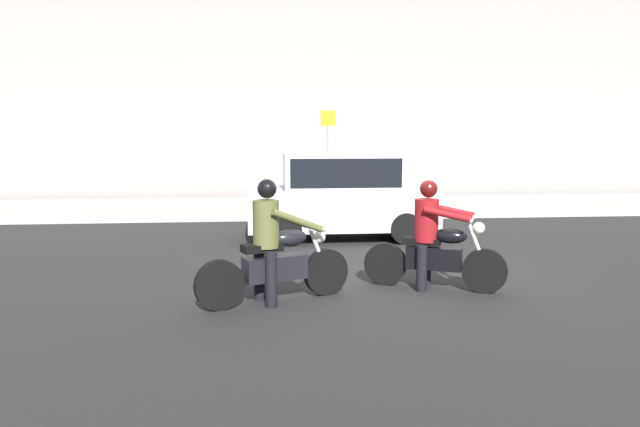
# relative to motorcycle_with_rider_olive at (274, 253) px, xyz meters

# --- Properties ---
(ground_plane) EXTENTS (80.00, 80.00, 0.00)m
(ground_plane) POSITION_rel_motorcycle_with_rider_olive_xyz_m (1.92, 1.58, -0.66)
(ground_plane) COLOR black
(sidewalk_slab) EXTENTS (40.00, 4.40, 0.14)m
(sidewalk_slab) POSITION_rel_motorcycle_with_rider_olive_xyz_m (1.92, 9.58, -0.59)
(sidewalk_slab) COLOR #A8A399
(sidewalk_slab) RESTS_ON ground_plane
(motorcycle_with_rider_olive) EXTENTS (2.05, 1.04, 1.64)m
(motorcycle_with_rider_olive) POSITION_rel_motorcycle_with_rider_olive_xyz_m (0.00, 0.00, 0.00)
(motorcycle_with_rider_olive) COLOR black
(motorcycle_with_rider_olive) RESTS_ON ground_plane
(motorcycle_with_rider_crimson) EXTENTS (1.91, 1.02, 1.57)m
(motorcycle_with_rider_crimson) POSITION_rel_motorcycle_with_rider_olive_xyz_m (2.28, 0.49, -0.02)
(motorcycle_with_rider_crimson) COLOR black
(motorcycle_with_rider_crimson) RESTS_ON ground_plane
(parked_hatchback_silver) EXTENTS (3.90, 1.76, 1.80)m
(parked_hatchback_silver) POSITION_rel_motorcycle_with_rider_olive_xyz_m (1.51, 4.71, 0.27)
(parked_hatchback_silver) COLOR #B2B5BA
(parked_hatchback_silver) RESTS_ON ground_plane
(street_sign_post) EXTENTS (0.44, 0.08, 2.77)m
(street_sign_post) POSITION_rel_motorcycle_with_rider_olive_xyz_m (1.79, 9.93, 1.14)
(street_sign_post) COLOR gray
(street_sign_post) RESTS_ON sidewalk_slab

